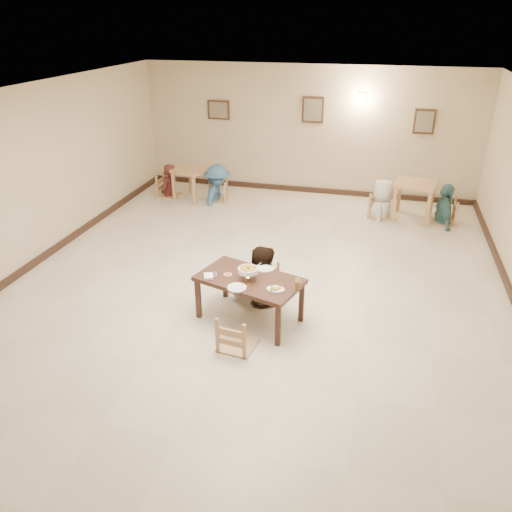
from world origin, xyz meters
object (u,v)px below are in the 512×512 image
(bg_chair_lr, at_px, (217,182))
(bg_diner_d, at_px, (449,184))
(chair_near, at_px, (237,316))
(bg_chair_rl, at_px, (383,194))
(chair_far, at_px, (263,268))
(bg_chair_rr, at_px, (446,200))
(curry_warmer, at_px, (248,270))
(bg_diner_b, at_px, (217,165))
(drink_glass, at_px, (298,284))
(bg_table_left, at_px, (192,175))
(bg_chair_ll, at_px, (168,176))
(main_table, at_px, (249,283))
(bg_diner_c, at_px, (385,180))
(bg_table_right, at_px, (415,189))
(bg_diner_a, at_px, (167,164))
(main_diner, at_px, (260,247))

(bg_chair_lr, xyz_separation_m, bg_diner_d, (5.07, -0.12, 0.38))
(chair_near, height_order, bg_chair_rl, bg_chair_rl)
(chair_far, xyz_separation_m, bg_chair_rr, (2.99, 3.91, 0.02))
(curry_warmer, bearing_deg, chair_near, -87.88)
(bg_chair_rr, distance_m, bg_diner_b, 5.09)
(drink_glass, distance_m, bg_chair_lr, 5.59)
(curry_warmer, xyz_separation_m, bg_chair_rr, (3.03, 4.65, -0.32))
(bg_chair_rl, bearing_deg, bg_table_left, 98.06)
(chair_near, relative_size, bg_chair_ll, 0.97)
(bg_chair_lr, bearing_deg, chair_near, 10.10)
(curry_warmer, relative_size, bg_chair_lr, 0.33)
(main_table, xyz_separation_m, chair_far, (0.03, 0.69, -0.11))
(chair_near, xyz_separation_m, bg_chair_lr, (-2.07, 5.41, -0.02))
(chair_far, bearing_deg, bg_diner_c, 68.34)
(curry_warmer, height_order, bg_diner_b, bg_diner_b)
(bg_table_right, relative_size, bg_chair_lr, 0.99)
(chair_far, relative_size, bg_diner_a, 0.62)
(bg_diner_d, bearing_deg, curry_warmer, 137.80)
(drink_glass, relative_size, bg_chair_lr, 0.17)
(bg_chair_rr, height_order, bg_diner_c, bg_diner_c)
(curry_warmer, distance_m, bg_chair_lr, 5.20)
(bg_chair_ll, bearing_deg, bg_chair_lr, -90.48)
(bg_diner_c, bearing_deg, curry_warmer, -14.32)
(bg_chair_ll, bearing_deg, drink_glass, -139.82)
(bg_table_left, relative_size, bg_diner_a, 0.59)
(chair_far, bearing_deg, bg_diner_d, 54.32)
(bg_diner_b, height_order, bg_diner_d, bg_diner_b)
(main_diner, relative_size, bg_table_right, 1.91)
(bg_chair_ll, xyz_separation_m, bg_diner_b, (1.24, -0.03, 0.37))
(bg_table_left, distance_m, bg_chair_rr, 5.69)
(chair_far, bearing_deg, chair_near, -88.96)
(drink_glass, distance_m, bg_table_right, 5.07)
(bg_chair_rr, bearing_deg, bg_chair_lr, -91.17)
(bg_diner_d, bearing_deg, bg_table_right, 75.56)
(main_table, xyz_separation_m, main_diner, (0.01, 0.58, 0.30))
(drink_glass, bearing_deg, bg_diner_d, 64.01)
(bg_diner_d, bearing_deg, main_table, 137.58)
(main_table, relative_size, main_diner, 0.90)
(chair_near, distance_m, bg_chair_rr, 6.08)
(bg_chair_rl, distance_m, bg_diner_a, 5.03)
(bg_table_right, distance_m, bg_diner_d, 0.67)
(main_diner, xyz_separation_m, bg_chair_ll, (-3.30, 4.17, -0.40))
(curry_warmer, height_order, drink_glass, curry_warmer)
(chair_far, relative_size, bg_diner_b, 0.56)
(bg_table_left, bearing_deg, bg_diner_a, 176.23)
(chair_far, bearing_deg, drink_glass, -48.77)
(chair_near, relative_size, bg_table_right, 1.04)
(bg_table_left, distance_m, bg_diner_d, 5.70)
(main_table, height_order, bg_diner_c, bg_diner_c)
(bg_diner_a, height_order, bg_diner_c, bg_diner_c)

